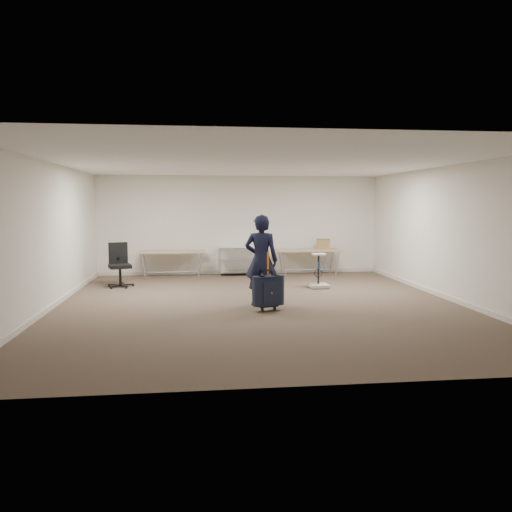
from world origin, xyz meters
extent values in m
plane|color=#45372A|center=(0.00, 0.00, 0.00)|extent=(9.00, 9.00, 0.00)
plane|color=silver|center=(0.00, 4.50, 1.40)|extent=(8.00, 0.00, 8.00)
plane|color=silver|center=(0.00, -4.50, 1.40)|extent=(8.00, 0.00, 8.00)
plane|color=silver|center=(-4.00, 0.00, 1.40)|extent=(0.00, 9.00, 9.00)
plane|color=silver|center=(4.00, 0.00, 1.40)|extent=(0.00, 9.00, 9.00)
plane|color=white|center=(0.00, 0.00, 2.80)|extent=(8.00, 8.00, 0.00)
cube|color=beige|center=(0.00, 4.49, 0.05)|extent=(8.00, 0.02, 0.10)
cube|color=beige|center=(-3.99, 0.00, 0.05)|extent=(0.02, 9.00, 0.10)
cube|color=beige|center=(3.99, 0.00, 0.05)|extent=(0.02, 9.00, 0.10)
cube|color=tan|center=(-1.90, 3.95, 0.71)|extent=(1.80, 0.75, 0.03)
cylinder|color=#999CA1|center=(-1.90, 3.95, 0.15)|extent=(1.50, 0.02, 0.02)
cylinder|color=#999CA1|center=(-2.65, 3.65, 0.35)|extent=(0.13, 0.04, 0.69)
cylinder|color=#999CA1|center=(-1.15, 3.65, 0.35)|extent=(0.13, 0.04, 0.69)
cylinder|color=#999CA1|center=(-2.65, 4.25, 0.35)|extent=(0.13, 0.04, 0.69)
cylinder|color=#999CA1|center=(-1.15, 4.25, 0.35)|extent=(0.13, 0.04, 0.69)
cube|color=tan|center=(1.90, 3.95, 0.71)|extent=(1.80, 0.75, 0.03)
cylinder|color=#999CA1|center=(1.90, 3.95, 0.15)|extent=(1.50, 0.02, 0.02)
cylinder|color=#999CA1|center=(1.15, 3.65, 0.35)|extent=(0.13, 0.04, 0.69)
cylinder|color=#999CA1|center=(2.65, 3.65, 0.35)|extent=(0.13, 0.04, 0.69)
cylinder|color=#999CA1|center=(1.15, 4.25, 0.35)|extent=(0.13, 0.04, 0.69)
cylinder|color=#999CA1|center=(2.65, 4.25, 0.35)|extent=(0.13, 0.04, 0.69)
cylinder|color=silver|center=(-0.60, 3.98, 0.40)|extent=(0.02, 0.02, 0.80)
cylinder|color=silver|center=(0.60, 3.98, 0.40)|extent=(0.02, 0.02, 0.80)
cylinder|color=silver|center=(-0.60, 4.42, 0.40)|extent=(0.02, 0.02, 0.80)
cylinder|color=silver|center=(0.60, 4.42, 0.40)|extent=(0.02, 0.02, 0.80)
cube|color=silver|center=(0.00, 4.20, 0.10)|extent=(1.20, 0.45, 0.02)
cube|color=silver|center=(0.00, 4.20, 0.45)|extent=(1.20, 0.45, 0.02)
cube|color=silver|center=(0.00, 4.20, 0.78)|extent=(1.20, 0.45, 0.01)
imported|color=black|center=(0.04, -0.02, 0.90)|extent=(0.75, 0.59, 1.80)
cube|color=black|center=(0.10, -0.58, 0.39)|extent=(0.46, 0.36, 0.56)
cube|color=black|center=(0.10, -0.56, 0.09)|extent=(0.40, 0.28, 0.03)
cylinder|color=black|center=(-0.02, -0.62, 0.04)|extent=(0.05, 0.08, 0.08)
cylinder|color=black|center=(0.23, -0.54, 0.04)|extent=(0.05, 0.08, 0.08)
torus|color=black|center=(0.10, -0.58, 0.70)|extent=(0.18, 0.08, 0.18)
cube|color=orange|center=(0.10, -0.56, 0.91)|extent=(0.04, 0.02, 0.43)
cylinder|color=black|center=(-3.07, 2.51, 0.05)|extent=(0.65, 0.65, 0.10)
cylinder|color=black|center=(-3.07, 2.51, 0.27)|extent=(0.06, 0.06, 0.43)
cube|color=black|center=(-3.07, 2.51, 0.51)|extent=(0.62, 0.62, 0.09)
cube|color=black|center=(-3.14, 2.74, 0.81)|extent=(0.45, 0.20, 0.52)
cube|color=beige|center=(1.67, 1.83, 0.05)|extent=(0.46, 0.46, 0.07)
cylinder|color=black|center=(1.49, 1.65, 0.02)|extent=(0.05, 0.05, 0.04)
cylinder|color=black|center=(1.67, 1.87, 0.45)|extent=(0.04, 0.04, 0.72)
cube|color=beige|center=(1.67, 1.83, 0.81)|extent=(0.32, 0.27, 0.04)
torus|color=blue|center=(1.72, 1.75, 0.54)|extent=(0.23, 0.10, 0.22)
cube|color=#916543|center=(2.34, 4.03, 0.87)|extent=(0.44, 0.37, 0.28)
camera|label=1|loc=(-1.22, -9.73, 2.01)|focal=35.00mm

